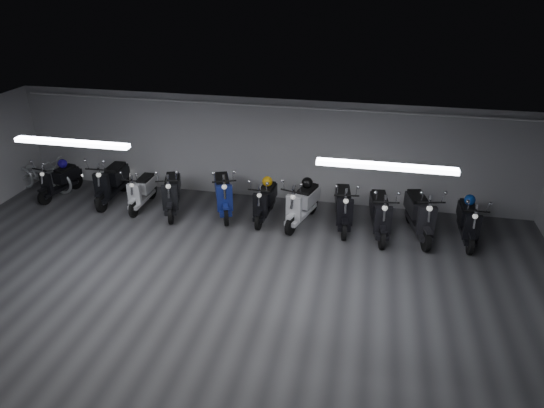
% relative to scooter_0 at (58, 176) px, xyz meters
% --- Properties ---
extents(floor, '(14.00, 10.00, 0.01)m').
position_rel_scooter_0_xyz_m(floor, '(5.66, -3.84, -0.63)').
color(floor, '#39393B').
rests_on(floor, ground).
extents(ceiling, '(14.00, 10.00, 0.01)m').
position_rel_scooter_0_xyz_m(ceiling, '(5.66, -3.84, 2.18)').
color(ceiling, gray).
rests_on(ceiling, ground).
extents(back_wall, '(14.00, 0.01, 2.80)m').
position_rel_scooter_0_xyz_m(back_wall, '(5.66, 1.16, 0.77)').
color(back_wall, '#A2A2A4').
rests_on(back_wall, ground).
extents(fluor_strip_left, '(2.40, 0.18, 0.08)m').
position_rel_scooter_0_xyz_m(fluor_strip_left, '(2.66, -2.84, 2.11)').
color(fluor_strip_left, white).
rests_on(fluor_strip_left, ceiling).
extents(fluor_strip_right, '(2.40, 0.18, 0.08)m').
position_rel_scooter_0_xyz_m(fluor_strip_right, '(8.66, -2.84, 2.11)').
color(fluor_strip_right, white).
rests_on(fluor_strip_right, ceiling).
extents(conduit, '(13.60, 0.05, 0.05)m').
position_rel_scooter_0_xyz_m(conduit, '(5.66, 1.08, 1.99)').
color(conduit, white).
rests_on(conduit, back_wall).
extents(scooter_0, '(0.91, 1.76, 1.25)m').
position_rel_scooter_0_xyz_m(scooter_0, '(0.00, 0.00, 0.00)').
color(scooter_0, black).
rests_on(scooter_0, floor).
extents(scooter_1, '(0.75, 2.01, 1.48)m').
position_rel_scooter_0_xyz_m(scooter_1, '(1.59, 0.04, 0.11)').
color(scooter_1, black).
rests_on(scooter_1, floor).
extents(scooter_2, '(0.57, 1.68, 1.25)m').
position_rel_scooter_0_xyz_m(scooter_2, '(2.56, -0.16, -0.00)').
color(scooter_2, silver).
rests_on(scooter_2, floor).
extents(scooter_3, '(1.18, 2.02, 1.42)m').
position_rel_scooter_0_xyz_m(scooter_3, '(3.45, -0.24, 0.09)').
color(scooter_3, black).
rests_on(scooter_3, floor).
extents(scooter_4, '(1.33, 2.07, 1.46)m').
position_rel_scooter_0_xyz_m(scooter_4, '(4.79, -0.04, 0.10)').
color(scooter_4, navy).
rests_on(scooter_4, floor).
extents(scooter_5, '(0.67, 1.77, 1.29)m').
position_rel_scooter_0_xyz_m(scooter_5, '(5.91, -0.12, 0.02)').
color(scooter_5, black).
rests_on(scooter_5, floor).
extents(scooter_6, '(1.14, 1.99, 1.41)m').
position_rel_scooter_0_xyz_m(scooter_6, '(6.87, -0.19, 0.08)').
color(scooter_6, silver).
rests_on(scooter_6, floor).
extents(scooter_7, '(0.87, 1.97, 1.42)m').
position_rel_scooter_0_xyz_m(scooter_7, '(7.88, -0.15, 0.08)').
color(scooter_7, black).
rests_on(scooter_7, floor).
extents(scooter_8, '(0.88, 2.01, 1.45)m').
position_rel_scooter_0_xyz_m(scooter_8, '(8.76, -0.36, 0.10)').
color(scooter_8, black).
rests_on(scooter_8, floor).
extents(scooter_9, '(1.06, 2.10, 1.50)m').
position_rel_scooter_0_xyz_m(scooter_9, '(9.68, -0.23, 0.12)').
color(scooter_9, black).
rests_on(scooter_9, floor).
extents(bicycle, '(2.00, 0.85, 1.26)m').
position_rel_scooter_0_xyz_m(bicycle, '(-0.70, 0.22, 0.01)').
color(bicycle, silver).
rests_on(bicycle, floor).
extents(scooter_10, '(0.61, 1.79, 1.33)m').
position_rel_scooter_0_xyz_m(scooter_10, '(10.77, -0.24, 0.04)').
color(scooter_10, black).
rests_on(scooter_10, floor).
extents(helmet_0, '(0.29, 0.29, 0.29)m').
position_rel_scooter_0_xyz_m(helmet_0, '(6.94, 0.06, 0.39)').
color(helmet_0, black).
rests_on(helmet_0, scooter_6).
extents(helmet_1, '(0.26, 0.26, 0.26)m').
position_rel_scooter_0_xyz_m(helmet_1, '(10.77, 0.01, 0.32)').
color(helmet_1, navy).
rests_on(helmet_1, scooter_10).
extents(helmet_2, '(0.27, 0.27, 0.27)m').
position_rel_scooter_0_xyz_m(helmet_2, '(5.92, 0.12, 0.31)').
color(helmet_2, '#EEA70E').
rests_on(helmet_2, scooter_5).
extents(helmet_3, '(0.26, 0.26, 0.26)m').
position_rel_scooter_0_xyz_m(helmet_3, '(0.05, 0.23, 0.28)').
color(helmet_3, '#1B0C8C').
rests_on(helmet_3, scooter_0).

